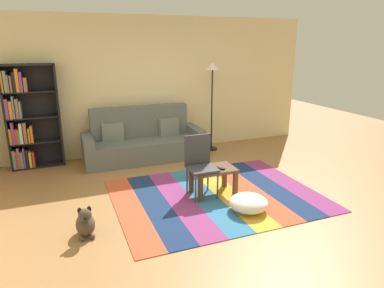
% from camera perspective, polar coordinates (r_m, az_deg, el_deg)
% --- Properties ---
extents(ground_plane, '(14.00, 14.00, 0.00)m').
position_cam_1_polar(ground_plane, '(5.11, 1.66, -8.73)').
color(ground_plane, '#9E7042').
extents(back_wall, '(6.80, 0.10, 2.70)m').
position_cam_1_polar(back_wall, '(7.09, -6.49, 9.65)').
color(back_wall, beige).
rests_on(back_wall, ground_plane).
extents(rug, '(2.94, 2.29, 0.01)m').
position_cam_1_polar(rug, '(5.15, 3.99, -8.50)').
color(rug, '#C64C2D').
rests_on(rug, ground_plane).
extents(couch, '(2.26, 0.80, 1.00)m').
position_cam_1_polar(couch, '(6.70, -8.11, 0.34)').
color(couch, '#59605B').
rests_on(couch, ground_plane).
extents(bookshelf, '(0.90, 0.28, 1.84)m').
position_cam_1_polar(bookshelf, '(6.70, -25.88, 3.73)').
color(bookshelf, black).
rests_on(bookshelf, ground_plane).
extents(coffee_table, '(0.64, 0.43, 0.40)m').
position_cam_1_polar(coffee_table, '(5.08, 3.55, -4.95)').
color(coffee_table, '#513826').
rests_on(coffee_table, rug).
extents(pouf, '(0.52, 0.51, 0.23)m').
position_cam_1_polar(pouf, '(4.70, 9.39, -9.64)').
color(pouf, white).
rests_on(pouf, rug).
extents(dog, '(0.22, 0.35, 0.40)m').
position_cam_1_polar(dog, '(4.28, -17.32, -12.44)').
color(dog, '#473D33').
rests_on(dog, ground_plane).
extents(standing_lamp, '(0.32, 0.32, 1.81)m').
position_cam_1_polar(standing_lamp, '(7.03, 3.39, 10.97)').
color(standing_lamp, black).
rests_on(standing_lamp, ground_plane).
extents(tv_remote, '(0.12, 0.15, 0.02)m').
position_cam_1_polar(tv_remote, '(5.02, 4.69, -4.04)').
color(tv_remote, black).
rests_on(tv_remote, coffee_table).
extents(folding_chair, '(0.40, 0.40, 0.90)m').
position_cam_1_polar(folding_chair, '(4.98, 1.32, -2.77)').
color(folding_chair, '#38383D').
rests_on(folding_chair, ground_plane).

